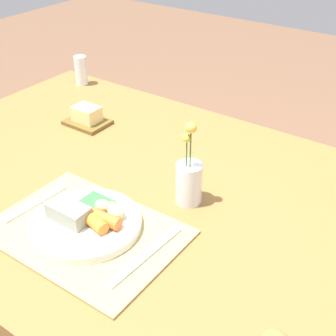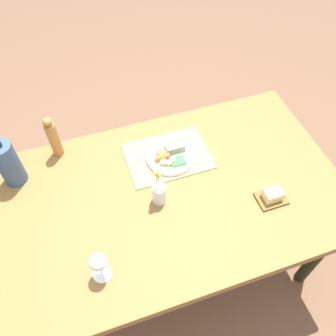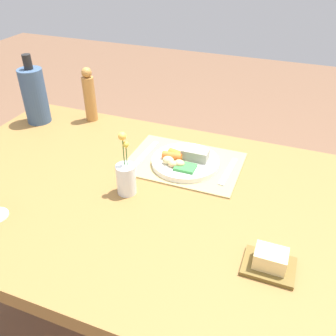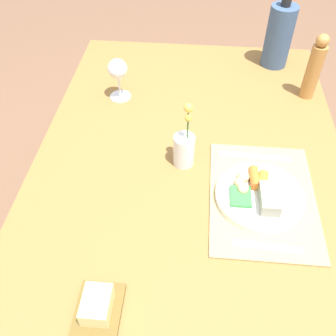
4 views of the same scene
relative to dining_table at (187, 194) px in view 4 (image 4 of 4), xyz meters
The scene contains 11 objects.
ground_plane 0.65m from the dining_table, ahead, with size 8.00×8.00×0.00m, color brown.
dining_table is the anchor object (origin of this frame).
placemat 0.23m from the dining_table, 103.82° to the right, with size 0.41×0.29×0.01m, color tan.
dinner_plate 0.22m from the dining_table, 106.70° to the right, with size 0.24×0.24×0.06m.
fork 0.31m from the dining_table, 136.47° to the right, with size 0.02×0.17×0.01m, color silver.
knife 0.23m from the dining_table, 62.20° to the right, with size 0.02×0.22×0.01m, color silver.
cooler_bottle 0.75m from the dining_table, 24.94° to the right, with size 0.10×0.10×0.29m.
butter_dish 0.45m from the dining_table, 156.98° to the left, with size 0.13×0.10×0.06m.
pepper_mill 0.63m from the dining_table, 41.94° to the right, with size 0.05×0.05×0.24m.
wine_glass 0.50m from the dining_table, 35.05° to the left, with size 0.08×0.08×0.15m.
flower_vase 0.15m from the dining_table, 15.03° to the left, with size 0.06×0.06×0.21m.
Camera 4 is at (-0.74, -0.01, 1.54)m, focal length 40.77 mm.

